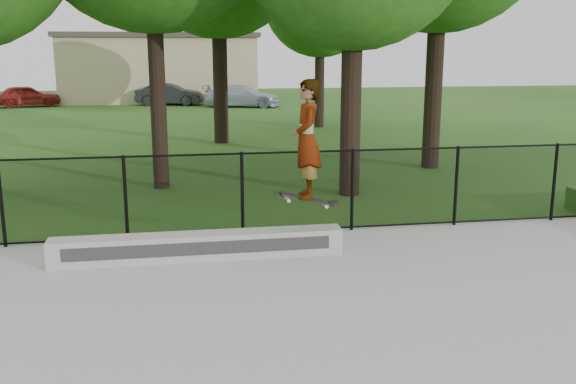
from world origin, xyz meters
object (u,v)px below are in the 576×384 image
skater_airborne (307,141)px  car_b (169,94)px  grind_ledge (199,246)px  car_a (27,96)px  car_c (242,96)px

skater_airborne → car_b: bearing=94.4°
grind_ledge → car_b: (-0.61, 29.61, 0.38)m
car_a → car_c: car_c is taller
grind_ledge → car_b: 29.62m
grind_ledge → skater_airborne: size_ratio=2.26×
grind_ledge → car_a: size_ratio=1.24×
car_b → car_c: bearing=-103.0°
car_a → skater_airborne: size_ratio=1.83×
grind_ledge → skater_airborne: bearing=-6.9°
car_a → car_b: car_b is taller
car_a → skater_airborne: 31.89m
car_c → car_b: bearing=80.9°
car_c → skater_airborne: bearing=-168.4°
car_c → skater_airborne: size_ratio=1.99×
car_a → car_c: (12.34, -2.18, 0.00)m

